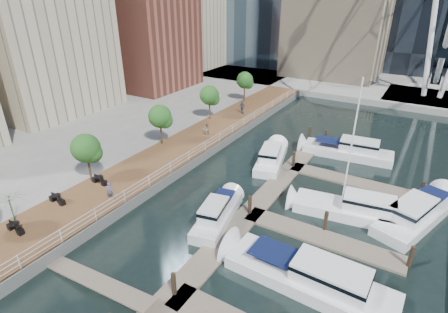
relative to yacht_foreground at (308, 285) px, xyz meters
name	(u,v)px	position (x,y,z in m)	size (l,w,h in m)	color
ground	(159,259)	(-9.72, -3.05, 0.00)	(520.00, 520.00, 0.00)	black
boardwalk	(184,149)	(-18.72, 11.95, 0.50)	(6.00, 60.00, 1.00)	brown
seawall	(206,155)	(-15.72, 11.95, 0.50)	(0.25, 60.00, 1.00)	#595954
land_inland	(40,111)	(-45.72, 11.95, 0.50)	(48.00, 90.00, 1.00)	gray
land_far	(387,51)	(-9.72, 98.95, 0.50)	(200.00, 114.00, 1.00)	gray
pier	(431,100)	(4.28, 48.95, 0.50)	(14.00, 12.00, 1.00)	gray
railing	(205,146)	(-15.82, 11.95, 1.52)	(0.10, 60.00, 1.05)	white
floating_docks	(316,216)	(-1.75, 6.93, 0.49)	(16.00, 34.00, 2.60)	#6D6051
midrise_condos	(100,15)	(-43.29, 23.77, 13.42)	(19.00, 67.00, 28.00)	#BCAD8E
street_trees	(160,116)	(-21.12, 10.95, 4.29)	(2.60, 42.60, 4.60)	#3F2B1C
cafe_tables	(37,212)	(-20.12, -5.05, 1.37)	(2.50, 13.70, 0.74)	black
yacht_foreground	(308,285)	(0.00, 0.00, 0.00)	(3.13, 11.69, 2.15)	white
pedestrian_near	(110,191)	(-17.14, -0.35, 1.79)	(0.57, 0.38, 1.58)	#4E4E68
pedestrian_mid	(206,129)	(-18.23, 15.78, 1.78)	(0.76, 0.59, 1.56)	gray
pedestrian_far	(242,107)	(-18.46, 25.33, 1.92)	(1.07, 0.45, 1.83)	#383E46
moored_yachts	(337,210)	(-0.61, 9.48, 0.00)	(19.79, 36.00, 11.50)	white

